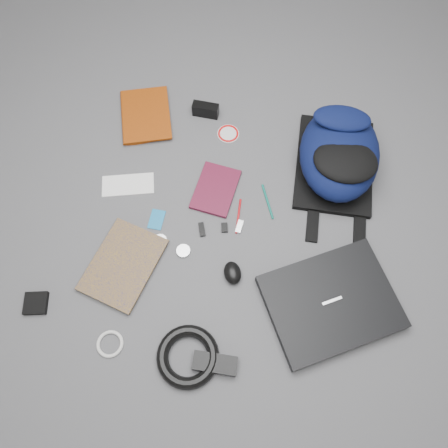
# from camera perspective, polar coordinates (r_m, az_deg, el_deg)

# --- Properties ---
(ground) EXTENTS (4.00, 4.00, 0.00)m
(ground) POSITION_cam_1_polar(r_m,az_deg,el_deg) (1.56, 0.00, -0.29)
(ground) COLOR #4F4F51
(ground) RESTS_ON ground
(backpack) EXTENTS (0.34, 0.47, 0.19)m
(backpack) POSITION_cam_1_polar(r_m,az_deg,el_deg) (1.65, 14.83, 8.98)
(backpack) COLOR black
(backpack) RESTS_ON ground
(laptop) EXTENTS (0.50, 0.45, 0.04)m
(laptop) POSITION_cam_1_polar(r_m,az_deg,el_deg) (1.50, 13.76, -9.89)
(laptop) COLOR black
(laptop) RESTS_ON ground
(textbook_red) EXTENTS (0.24, 0.29, 0.03)m
(textbook_red) POSITION_cam_1_polar(r_m,az_deg,el_deg) (1.83, -13.23, 13.31)
(textbook_red) COLOR #752B06
(textbook_red) RESTS_ON ground
(comic_book) EXTENTS (0.30, 0.34, 0.02)m
(comic_book) POSITION_cam_1_polar(r_m,az_deg,el_deg) (1.58, -16.24, -3.63)
(comic_book) COLOR #BC890D
(comic_book) RESTS_ON ground
(envelope) EXTENTS (0.20, 0.12, 0.00)m
(envelope) POSITION_cam_1_polar(r_m,az_deg,el_deg) (1.67, -12.43, 5.04)
(envelope) COLOR white
(envelope) RESTS_ON ground
(dvd_case) EXTENTS (0.18, 0.23, 0.02)m
(dvd_case) POSITION_cam_1_polar(r_m,az_deg,el_deg) (1.62, -1.10, 4.55)
(dvd_case) COLOR #420C1E
(dvd_case) RESTS_ON ground
(compact_camera) EXTENTS (0.11, 0.05, 0.06)m
(compact_camera) POSITION_cam_1_polar(r_m,az_deg,el_deg) (1.79, -2.42, 14.67)
(compact_camera) COLOR black
(compact_camera) RESTS_ON ground
(sticker_disc) EXTENTS (0.11, 0.11, 0.00)m
(sticker_disc) POSITION_cam_1_polar(r_m,az_deg,el_deg) (1.75, 0.55, 11.71)
(sticker_disc) COLOR silver
(sticker_disc) RESTS_ON ground
(pen_teal) EXTENTS (0.05, 0.14, 0.01)m
(pen_teal) POSITION_cam_1_polar(r_m,az_deg,el_deg) (1.61, 5.71, 2.94)
(pen_teal) COLOR #0B6453
(pen_teal) RESTS_ON ground
(pen_red) EXTENTS (0.02, 0.14, 0.01)m
(pen_red) POSITION_cam_1_polar(r_m,az_deg,el_deg) (1.57, 1.89, 1.04)
(pen_red) COLOR red
(pen_red) RESTS_ON ground
(id_badge) EXTENTS (0.06, 0.08, 0.00)m
(id_badge) POSITION_cam_1_polar(r_m,az_deg,el_deg) (1.59, -8.80, 0.59)
(id_badge) COLOR #166FA8
(id_badge) RESTS_ON ground
(usb_black) EXTENTS (0.03, 0.06, 0.01)m
(usb_black) POSITION_cam_1_polar(r_m,az_deg,el_deg) (1.55, -2.90, -0.72)
(usb_black) COLOR black
(usb_black) RESTS_ON ground
(usb_silver) EXTENTS (0.03, 0.05, 0.01)m
(usb_silver) POSITION_cam_1_polar(r_m,az_deg,el_deg) (1.56, 2.02, -0.33)
(usb_silver) COLOR silver
(usb_silver) RESTS_ON ground
(key_fob) EXTENTS (0.03, 0.04, 0.01)m
(key_fob) POSITION_cam_1_polar(r_m,az_deg,el_deg) (1.55, 0.07, -0.48)
(key_fob) COLOR black
(key_fob) RESTS_ON ground
(mouse) EXTENTS (0.08, 0.09, 0.04)m
(mouse) POSITION_cam_1_polar(r_m,az_deg,el_deg) (1.48, 1.12, -6.40)
(mouse) COLOR black
(mouse) RESTS_ON ground
(headphone_left) EXTENTS (0.05, 0.05, 0.01)m
(headphone_left) POSITION_cam_1_polar(r_m,az_deg,el_deg) (1.55, -8.32, -2.16)
(headphone_left) COLOR #AEAEB0
(headphone_left) RESTS_ON ground
(headphone_right) EXTENTS (0.06, 0.06, 0.01)m
(headphone_right) POSITION_cam_1_polar(r_m,az_deg,el_deg) (1.53, -5.33, -3.53)
(headphone_right) COLOR silver
(headphone_right) RESTS_ON ground
(cable_coil) EXTENTS (0.14, 0.14, 0.02)m
(cable_coil) POSITION_cam_1_polar(r_m,az_deg,el_deg) (1.49, 7.28, -8.48)
(cable_coil) COLOR black
(cable_coil) RESTS_ON ground
(power_brick) EXTENTS (0.14, 0.07, 0.03)m
(power_brick) POSITION_cam_1_polar(r_m,az_deg,el_deg) (1.43, -1.19, -17.74)
(power_brick) COLOR black
(power_brick) RESTS_ON ground
(power_cord_coil) EXTENTS (0.26, 0.26, 0.04)m
(power_cord_coil) POSITION_cam_1_polar(r_m,az_deg,el_deg) (1.43, -4.75, -16.86)
(power_cord_coil) COLOR black
(power_cord_coil) RESTS_ON ground
(pouch) EXTENTS (0.08, 0.08, 0.02)m
(pouch) POSITION_cam_1_polar(r_m,az_deg,el_deg) (1.59, -23.36, -9.48)
(pouch) COLOR black
(pouch) RESTS_ON ground
(white_cable_coil) EXTENTS (0.11, 0.11, 0.01)m
(white_cable_coil) POSITION_cam_1_polar(r_m,az_deg,el_deg) (1.49, -14.67, -14.91)
(white_cable_coil) COLOR silver
(white_cable_coil) RESTS_ON ground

